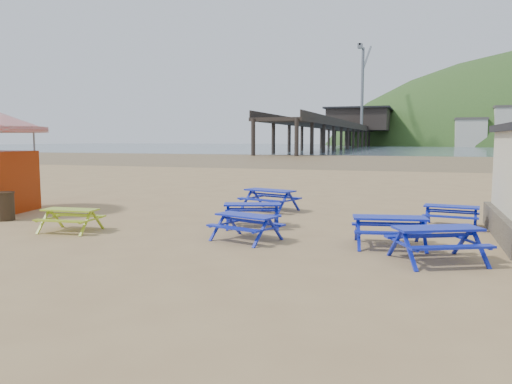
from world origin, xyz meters
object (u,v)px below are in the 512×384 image
(picnic_table_blue_a, at_px, (252,215))
(picnic_table_blue_b, at_px, (270,200))
(picnic_table_yellow, at_px, (71,220))
(litter_bin, at_px, (5,206))

(picnic_table_blue_a, relative_size, picnic_table_blue_b, 0.90)
(picnic_table_blue_a, distance_m, picnic_table_yellow, 5.45)
(picnic_table_blue_a, xyz_separation_m, litter_bin, (-8.34, -1.42, 0.12))
(picnic_table_blue_a, height_order, picnic_table_blue_b, picnic_table_blue_b)
(picnic_table_yellow, height_order, litter_bin, litter_bin)
(picnic_table_blue_b, distance_m, picnic_table_yellow, 7.41)
(picnic_table_yellow, bearing_deg, picnic_table_blue_a, 21.57)
(litter_bin, bearing_deg, picnic_table_blue_b, 32.20)
(picnic_table_blue_a, relative_size, litter_bin, 2.18)
(picnic_table_blue_a, distance_m, litter_bin, 8.46)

